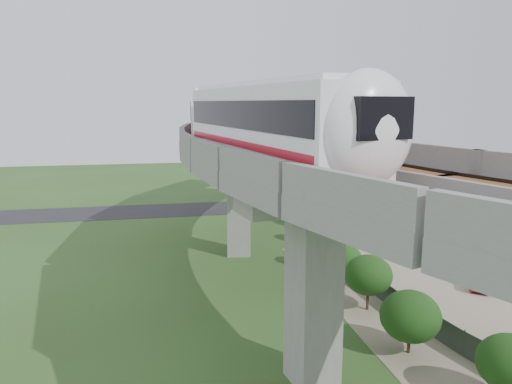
% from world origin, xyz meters
% --- Properties ---
extents(ground, '(160.00, 160.00, 0.00)m').
position_xyz_m(ground, '(0.00, 0.00, 0.00)').
color(ground, '#2F4B1E').
rests_on(ground, ground).
extents(dirt_lot, '(18.00, 26.00, 0.04)m').
position_xyz_m(dirt_lot, '(14.00, -2.00, 0.02)').
color(dirt_lot, gray).
rests_on(dirt_lot, ground).
extents(asphalt_road, '(60.00, 8.00, 0.03)m').
position_xyz_m(asphalt_road, '(0.00, 30.00, 0.01)').
color(asphalt_road, '#232326').
rests_on(asphalt_road, ground).
extents(viaduct, '(19.58, 73.98, 11.40)m').
position_xyz_m(viaduct, '(3.84, 0.00, 9.05)').
color(viaduct, '#99968E').
rests_on(viaduct, ground).
extents(metro_train, '(17.50, 60.08, 3.64)m').
position_xyz_m(metro_train, '(1.52, 11.78, 12.31)').
color(metro_train, white).
rests_on(metro_train, ground).
extents(fence, '(3.87, 38.73, 1.50)m').
position_xyz_m(fence, '(9.75, 0.00, 0.75)').
color(fence, '#2D382D').
rests_on(fence, ground).
extents(tree_0, '(1.98, 1.98, 2.87)m').
position_xyz_m(tree_0, '(12.25, 23.67, 2.02)').
color(tree_0, '#382314').
rests_on(tree_0, ground).
extents(tree_1, '(2.66, 2.66, 3.49)m').
position_xyz_m(tree_1, '(10.27, 18.36, 2.35)').
color(tree_1, '#382314').
rests_on(tree_1, ground).
extents(tree_2, '(2.34, 2.34, 2.92)m').
position_xyz_m(tree_2, '(8.32, 12.72, 1.93)').
color(tree_2, '#382314').
rests_on(tree_2, ground).
extents(tree_3, '(2.02, 2.02, 2.64)m').
position_xyz_m(tree_3, '(6.30, 5.85, 1.78)').
color(tree_3, '#382314').
rests_on(tree_3, ground).
extents(tree_4, '(2.83, 2.83, 3.05)m').
position_xyz_m(tree_4, '(7.16, 1.72, 1.85)').
color(tree_4, '#382314').
rests_on(tree_4, ground).
extents(tree_5, '(3.03, 3.03, 3.65)m').
position_xyz_m(tree_5, '(6.98, -3.20, 2.36)').
color(tree_5, '#382314').
rests_on(tree_5, ground).
extents(tree_6, '(3.19, 3.19, 3.46)m').
position_xyz_m(tree_6, '(6.79, -8.92, 2.10)').
color(tree_6, '#382314').
rests_on(tree_6, ground).
extents(tree_7, '(2.93, 2.93, 3.25)m').
position_xyz_m(tree_7, '(8.79, -14.05, 2.00)').
color(tree_7, '#382314').
rests_on(tree_7, ground).
extents(car_red, '(3.51, 3.83, 1.27)m').
position_xyz_m(car_red, '(16.79, -1.12, 0.68)').
color(car_red, maroon).
rests_on(car_red, dirt_lot).
extents(car_dark, '(4.31, 3.41, 1.17)m').
position_xyz_m(car_dark, '(16.50, 8.43, 0.62)').
color(car_dark, black).
rests_on(car_dark, dirt_lot).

